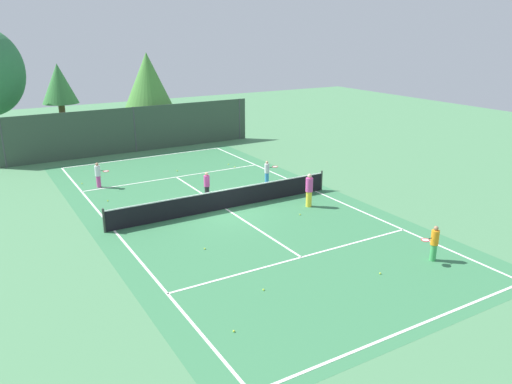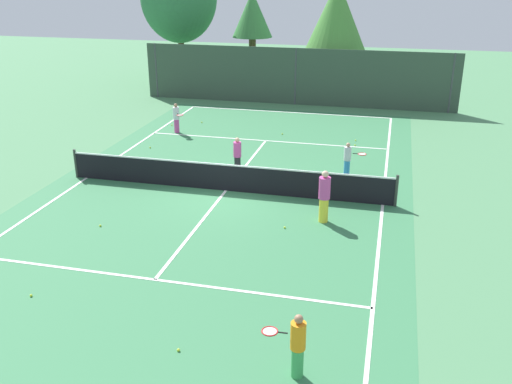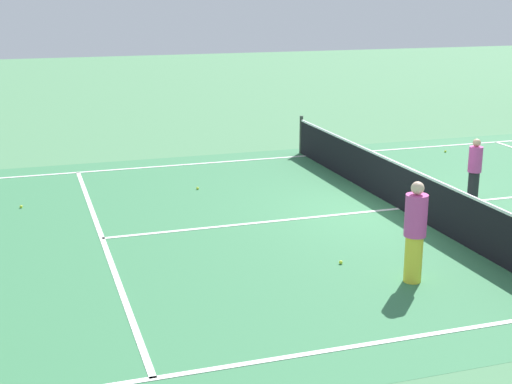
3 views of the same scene
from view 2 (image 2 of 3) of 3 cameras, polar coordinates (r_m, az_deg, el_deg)
name	(u,v)px [view 2 (image 2 of 3)]	position (r m, az deg, el deg)	size (l,w,h in m)	color
ground_plane	(226,191)	(20.40, -3.02, 0.14)	(80.00, 80.00, 0.00)	#4C8456
court_surface	(226,191)	(20.40, -3.02, 0.14)	(13.00, 25.00, 0.01)	#387A4C
tennis_net	(226,177)	(20.22, -3.05, 1.48)	(11.90, 0.10, 1.10)	#333833
perimeter_fence	(295,77)	(33.14, 3.97, 11.44)	(18.00, 0.12, 3.20)	#384C3D
tree_0	(336,20)	(34.63, 8.03, 16.66)	(4.04, 4.04, 6.80)	brown
tree_2	(252,15)	(38.71, -0.37, 17.25)	(2.63, 2.63, 6.02)	brown
player_0	(237,155)	(21.90, -1.87, 3.71)	(0.30, 0.30, 1.42)	#232328
player_1	(176,118)	(27.65, -7.97, 7.37)	(0.74, 0.80, 1.42)	#D14799
player_2	(297,345)	(11.33, 4.11, -15.02)	(0.87, 0.35, 1.41)	#3FA559
player_3	(324,196)	(17.73, 6.84, -0.40)	(0.36, 0.36, 1.69)	yellow
player_4	(348,159)	(21.93, 9.19, 3.32)	(0.85, 0.34, 1.30)	#388CD8
tennis_ball_0	(282,134)	(27.26, 2.64, 5.82)	(0.07, 0.07, 0.07)	#CCE533
tennis_ball_1	(172,125)	(29.08, -8.42, 6.63)	(0.07, 0.07, 0.07)	#CCE533
tennis_ball_2	(148,170)	(22.68, -10.74, 2.13)	(0.07, 0.07, 0.07)	#CCE533
tennis_ball_3	(150,147)	(25.59, -10.54, 4.40)	(0.07, 0.07, 0.07)	#CCE533
tennis_ball_4	(355,145)	(25.87, 9.88, 4.64)	(0.07, 0.07, 0.07)	#CCE533
tennis_ball_5	(285,227)	(17.49, 2.89, -3.57)	(0.07, 0.07, 0.07)	#CCE533
tennis_ball_7	(100,226)	(18.23, -15.32, -3.27)	(0.07, 0.07, 0.07)	#CCE533
tennis_ball_8	(356,140)	(26.61, 9.94, 5.12)	(0.07, 0.07, 0.07)	#CCE533
tennis_ball_9	(202,122)	(29.46, -5.44, 6.97)	(0.07, 0.07, 0.07)	#CCE533
tennis_ball_10	(31,295)	(15.10, -21.59, -9.60)	(0.07, 0.07, 0.07)	#CCE533
tennis_ball_11	(178,350)	(12.44, -7.77, -15.40)	(0.07, 0.07, 0.07)	#CCE533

